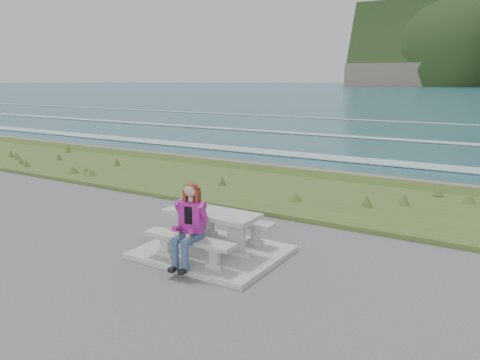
# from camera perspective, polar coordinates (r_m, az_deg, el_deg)

# --- Properties ---
(concrete_slab) EXTENTS (2.60, 2.10, 0.10)m
(concrete_slab) POSITION_cam_1_polar(r_m,az_deg,el_deg) (8.95, -3.40, -8.76)
(concrete_slab) COLOR #AAA9A4
(concrete_slab) RESTS_ON ground
(picnic_table) EXTENTS (1.80, 0.75, 0.75)m
(picnic_table) POSITION_cam_1_polar(r_m,az_deg,el_deg) (8.75, -3.45, -4.88)
(picnic_table) COLOR #AAA9A4
(picnic_table) RESTS_ON concrete_slab
(bench_landward) EXTENTS (1.80, 0.35, 0.45)m
(bench_landward) POSITION_cam_1_polar(r_m,az_deg,el_deg) (8.29, -6.24, -7.61)
(bench_landward) COLOR #AAA9A4
(bench_landward) RESTS_ON concrete_slab
(bench_seaward) EXTENTS (1.80, 0.35, 0.45)m
(bench_seaward) POSITION_cam_1_polar(r_m,az_deg,el_deg) (9.37, -0.96, -5.19)
(bench_seaward) COLOR #AAA9A4
(bench_seaward) RESTS_ON concrete_slab
(grass_verge) EXTENTS (160.00, 4.50, 0.22)m
(grass_verge) POSITION_cam_1_polar(r_m,az_deg,el_deg) (13.18, 9.22, -2.27)
(grass_verge) COLOR #345A21
(grass_verge) RESTS_ON ground
(shore_drop) EXTENTS (160.00, 0.80, 2.20)m
(shore_drop) POSITION_cam_1_polar(r_m,az_deg,el_deg) (15.83, 13.29, -0.02)
(shore_drop) COLOR #6C5E51
(shore_drop) RESTS_ON ground
(ocean) EXTENTS (1600.00, 1600.00, 0.09)m
(ocean) POSITION_cam_1_polar(r_m,az_deg,el_deg) (32.66, 22.91, 2.38)
(ocean) COLOR #20525C
(ocean) RESTS_ON ground
(seated_woman) EXTENTS (0.47, 0.75, 1.43)m
(seated_woman) POSITION_cam_1_polar(r_m,az_deg,el_deg) (8.08, -6.39, -6.81)
(seated_woman) COLOR navy
(seated_woman) RESTS_ON concrete_slab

